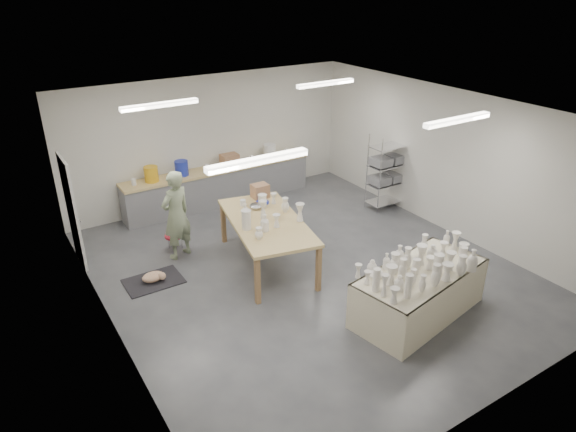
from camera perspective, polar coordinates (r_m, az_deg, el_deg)
room at (r=8.77m, az=1.37°, el=5.55°), size 8.00×8.02×3.00m
back_counter at (r=12.32m, az=-7.67°, el=3.50°), size 4.60×0.60×1.24m
wire_shelf at (r=12.08m, az=10.98°, el=5.01°), size 0.88×0.48×1.80m
drying_table at (r=8.53m, az=14.35°, el=-8.01°), size 2.43×1.48×1.18m
work_table at (r=9.50m, az=-2.48°, el=-0.27°), size 1.73×2.68×1.29m
rug at (r=9.62m, az=-14.71°, el=-7.01°), size 1.00×0.70×0.02m
cat at (r=9.56m, az=-14.64°, el=-6.53°), size 0.41×0.30×0.17m
potter at (r=9.94m, az=-12.31°, el=0.12°), size 0.75×0.62×1.76m
red_stool at (r=10.43m, az=-12.56°, el=-2.23°), size 0.37×0.37×0.34m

